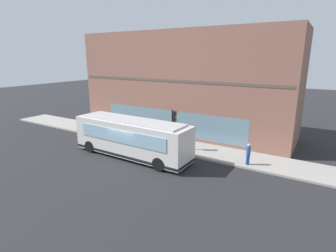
{
  "coord_description": "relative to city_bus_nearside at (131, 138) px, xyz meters",
  "views": [
    {
      "loc": [
        -15.12,
        -12.83,
        7.8
      ],
      "look_at": [
        3.13,
        -1.65,
        2.14
      ],
      "focal_mm": 28.09,
      "sensor_mm": 36.0,
      "label": 1
    }
  ],
  "objects": [
    {
      "name": "traffic_light_near_corner",
      "position": [
        2.78,
        -2.26,
        0.98
      ],
      "size": [
        0.32,
        0.49,
        3.41
      ],
      "color": "black",
      "rests_on": "sidewalk_curb"
    },
    {
      "name": "building_corner",
      "position": [
        8.98,
        -0.05,
        3.55
      ],
      "size": [
        6.49,
        21.93,
        10.24
      ],
      "color": "#8C5B4C",
      "rests_on": "ground"
    },
    {
      "name": "pedestrian_near_building_entrance",
      "position": [
        4.55,
        -0.29,
        -0.35
      ],
      "size": [
        0.32,
        0.32,
        1.81
      ],
      "color": "#3359A5",
      "rests_on": "sidewalk_curb"
    },
    {
      "name": "pedestrian_by_light_pole",
      "position": [
        4.24,
        5.72,
        -0.39
      ],
      "size": [
        0.32,
        0.32,
        1.75
      ],
      "color": "#B23338",
      "rests_on": "sidewalk_curb"
    },
    {
      "name": "sidewalk_curb",
      "position": [
        4.01,
        -0.05,
        -1.48
      ],
      "size": [
        3.5,
        40.0,
        0.15
      ],
      "primitive_type": "cube",
      "color": "#9E9991",
      "rests_on": "ground"
    },
    {
      "name": "fire_hydrant",
      "position": [
        4.32,
        0.48,
        -1.04
      ],
      "size": [
        0.35,
        0.35,
        0.74
      ],
      "color": "red",
      "rests_on": "sidewalk_curb"
    },
    {
      "name": "city_bus_nearside",
      "position": [
        0.0,
        0.0,
        0.0
      ],
      "size": [
        2.75,
        10.08,
        3.07
      ],
      "color": "silver",
      "rests_on": "ground"
    },
    {
      "name": "pedestrian_walking_along_curb",
      "position": [
        2.85,
        -8.49,
        -0.49
      ],
      "size": [
        0.32,
        0.32,
        1.6
      ],
      "color": "#3359A5",
      "rests_on": "sidewalk_curb"
    },
    {
      "name": "ground",
      "position": [
        -0.34,
        -0.05,
        -1.55
      ],
      "size": [
        120.0,
        120.0,
        0.0
      ],
      "primitive_type": "plane",
      "color": "#262628"
    }
  ]
}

